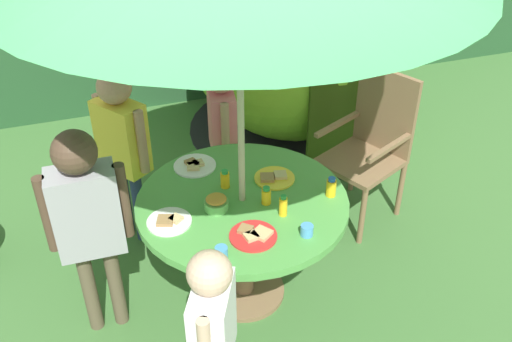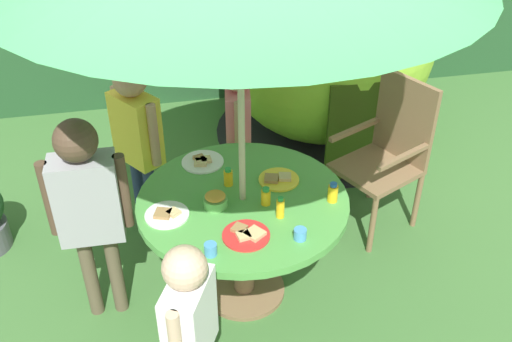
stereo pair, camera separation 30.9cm
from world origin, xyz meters
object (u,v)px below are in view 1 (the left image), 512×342
child_in_white_shirt (213,325)px  cup_far (307,230)px  plate_back_edge (195,165)px  juice_bottle_far_left (225,179)px  plate_center_front (254,235)px  child_in_yellow_shirt (122,137)px  juice_bottle_near_right (331,187)px  garden_table (243,218)px  child_in_grey_shirt (87,212)px  child_in_pink_shirt (222,122)px  plate_far_right (274,178)px  dome_tent (294,35)px  juice_bottle_near_left (266,196)px  plate_mid_right (169,221)px  juice_bottle_center_back (283,206)px  snack_bowl (216,203)px  cup_near (221,253)px  wooden_chair (372,141)px

child_in_white_shirt → cup_far: 0.74m
child_in_white_shirt → plate_back_edge: bearing=15.8°
juice_bottle_far_left → plate_center_front: bearing=-88.0°
child_in_yellow_shirt → child_in_white_shirt: size_ratio=1.11×
child_in_white_shirt → juice_bottle_near_right: (0.87, 0.68, 0.07)m
garden_table → juice_bottle_near_right: juice_bottle_near_right is taller
child_in_grey_shirt → juice_bottle_far_left: child_in_grey_shirt is taller
garden_table → plate_center_front: (-0.04, -0.32, 0.15)m
child_in_pink_shirt → child_in_grey_shirt: (-0.96, -0.84, 0.09)m
juice_bottle_near_right → juice_bottle_far_left: 0.61m
plate_far_right → plate_center_front: (-0.28, -0.45, 0.00)m
juice_bottle_near_right → dome_tent: bearing=74.1°
juice_bottle_near_left → juice_bottle_far_left: (-0.17, 0.22, 0.00)m
plate_mid_right → juice_bottle_center_back: juice_bottle_center_back is taller
plate_mid_right → cup_far: size_ratio=3.61×
snack_bowl → juice_bottle_near_left: juice_bottle_near_left is taller
child_in_pink_shirt → juice_bottle_far_left: child_in_pink_shirt is taller
child_in_pink_shirt → child_in_grey_shirt: size_ratio=0.89×
plate_far_right → plate_back_edge: bearing=146.2°
child_in_white_shirt → juice_bottle_near_right: child_in_white_shirt is taller
garden_table → child_in_grey_shirt: size_ratio=0.91×
juice_bottle_near_left → juice_bottle_near_right: (0.37, -0.05, 0.01)m
garden_table → plate_back_edge: bearing=113.4°
cup_far → child_in_pink_shirt: bearing=94.4°
child_in_grey_shirt → child_in_white_shirt: bearing=-60.4°
child_in_white_shirt → cup_near: child_in_white_shirt is taller
juice_bottle_center_back → garden_table: bearing=129.7°
child_in_grey_shirt → juice_bottle_near_right: 1.33m
juice_bottle_far_left → juice_bottle_center_back: juice_bottle_center_back is taller
plate_center_front → juice_bottle_near_right: (0.53, 0.20, 0.04)m
child_in_white_shirt → snack_bowl: 0.80m
child_in_pink_shirt → juice_bottle_center_back: (0.04, -1.07, 0.05)m
plate_far_right → juice_bottle_far_left: 0.30m
dome_tent → plate_mid_right: 2.43m
wooden_chair → cup_near: size_ratio=16.38×
child_in_pink_shirt → child_in_yellow_shirt: 0.69m
dome_tent → plate_back_edge: 1.90m
wooden_chair → juice_bottle_far_left: size_ratio=9.58×
plate_far_right → juice_bottle_far_left: (-0.29, 0.02, 0.04)m
child_in_yellow_shirt → plate_back_edge: bearing=9.9°
wooden_chair → juice_bottle_near_right: bearing=-69.3°
plate_mid_right → juice_bottle_near_right: size_ratio=2.02×
child_in_pink_shirt → juice_bottle_near_left: (-0.01, -0.94, 0.04)m
plate_back_edge → juice_bottle_near_right: 0.85m
plate_back_edge → cup_far: (0.40, -0.80, 0.02)m
dome_tent → child_in_white_shirt: (-1.44, -2.65, -0.17)m
plate_mid_right → cup_near: (0.19, -0.35, 0.02)m
wooden_chair → juice_bottle_near_right: (-0.63, -0.65, 0.20)m
plate_far_right → juice_bottle_near_right: size_ratio=2.00×
juice_bottle_near_right → cup_near: juice_bottle_near_right is taller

